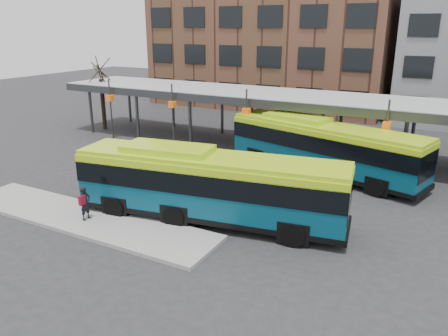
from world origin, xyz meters
TOP-DOWN VIEW (x-y plane):
  - ground at (0.00, 0.00)m, footprint 120.00×120.00m
  - boarding_island at (-5.50, -3.00)m, footprint 14.00×3.00m
  - canopy at (-0.06, 12.87)m, footprint 40.00×6.53m
  - tree at (-18.00, 12.00)m, footprint 1.64×1.64m
  - building_brick at (-10.00, 32.00)m, footprint 26.00×14.00m
  - bus_front at (-0.20, -0.17)m, footprint 12.91×4.63m
  - bus_rear at (2.54, 9.02)m, footprint 12.68×5.86m
  - pedestrian at (-5.09, -3.15)m, footprint 0.40×0.63m

SIDE VIEW (x-z plane):
  - ground at x=0.00m, z-range 0.00..0.00m
  - boarding_island at x=-5.50m, z-range 0.00..0.18m
  - pedestrian at x=-5.09m, z-range 0.19..1.80m
  - bus_rear at x=2.54m, z-range 0.07..3.50m
  - bus_front at x=-0.20m, z-range 0.07..3.56m
  - tree at x=-18.00m, z-range -0.36..5.23m
  - canopy at x=-0.06m, z-range 1.51..6.31m
  - building_brick at x=-10.00m, z-range 0.00..22.00m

